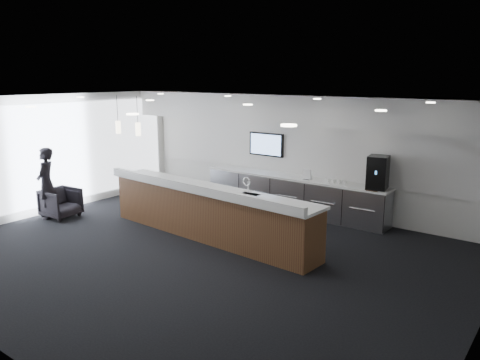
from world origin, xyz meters
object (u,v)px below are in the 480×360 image
Objects in this scene: coffee_machine at (378,172)px; lounge_guest at (46,183)px; armchair at (61,203)px; service_counter at (208,212)px.

lounge_guest is (-6.80, -4.00, -0.45)m from coffee_machine.
armchair is at bearing -159.79° from coffee_machine.
coffee_machine is 7.66m from armchair.
lounge_guest is at bearing -159.13° from coffee_machine.
lounge_guest reaches higher than armchair.
armchair is (-3.91, -1.05, -0.21)m from service_counter.
armchair is 0.45× the size of lounge_guest.
armchair is (-6.60, -3.78, -0.96)m from coffee_machine.
service_counter reaches higher than armchair.
armchair is at bearing 99.71° from lounge_guest.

